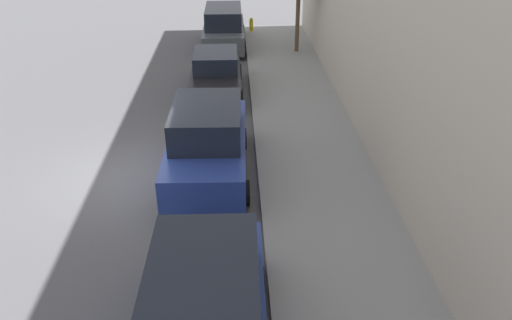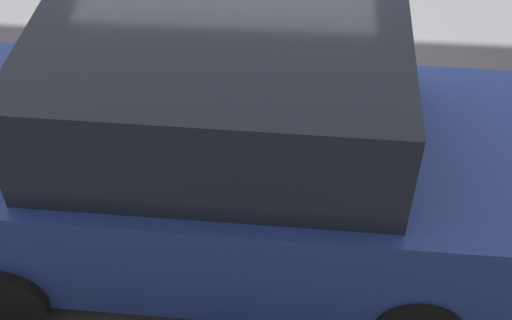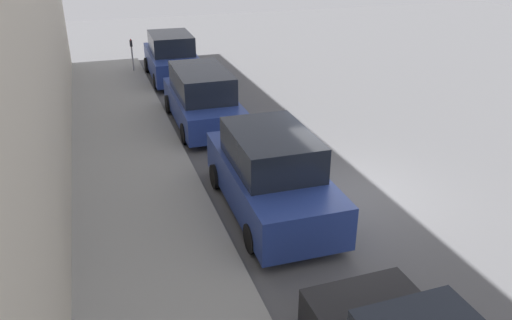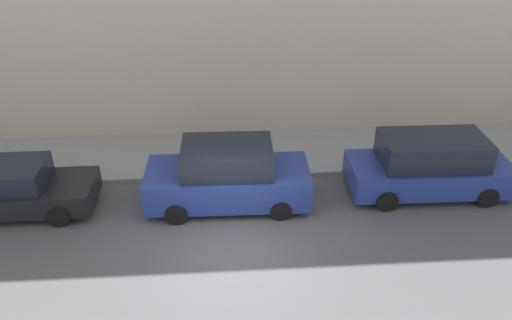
{
  "view_description": "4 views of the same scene",
  "coord_description": "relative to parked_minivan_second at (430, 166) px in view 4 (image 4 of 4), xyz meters",
  "views": [
    {
      "loc": [
        2.95,
        -11.57,
        6.75
      ],
      "look_at": [
        3.41,
        -1.01,
        1.0
      ],
      "focal_mm": 35.0,
      "sensor_mm": 36.0,
      "label": 1
    },
    {
      "loc": [
        6.08,
        0.64,
        4.65
      ],
      "look_at": [
        2.28,
        0.36,
        1.0
      ],
      "focal_mm": 50.0,
      "sensor_mm": 36.0,
      "label": 2
    },
    {
      "loc": [
        5.81,
        9.76,
        6.06
      ],
      "look_at": [
        2.32,
        -0.63,
        1.0
      ],
      "focal_mm": 35.0,
      "sensor_mm": 36.0,
      "label": 3
    },
    {
      "loc": [
        -10.3,
        0.09,
        8.72
      ],
      "look_at": [
        2.99,
        -0.81,
        1.0
      ],
      "focal_mm": 35.0,
      "sensor_mm": 36.0,
      "label": 4
    }
  ],
  "objects": [
    {
      "name": "parked_sedan_fourth",
      "position": [
        -0.16,
        12.37,
        -0.2
      ],
      "size": [
        1.92,
        4.51,
        1.54
      ],
      "color": "black",
      "rests_on": "ground_plane"
    },
    {
      "name": "ground_plane",
      "position": [
        -2.4,
        6.09,
        -0.92
      ],
      "size": [
        60.0,
        60.0,
        0.0
      ],
      "primitive_type": "plane",
      "color": "#515154"
    },
    {
      "name": "parked_suv_third",
      "position": [
        -0.2,
        6.18,
        0.01
      ],
      "size": [
        2.08,
        4.84,
        1.98
      ],
      "color": "navy",
      "rests_on": "ground_plane"
    },
    {
      "name": "sidewalk",
      "position": [
        2.69,
        6.09,
        -0.85
      ],
      "size": [
        3.18,
        32.0,
        0.15
      ],
      "color": "gray",
      "rests_on": "ground_plane"
    },
    {
      "name": "parked_minivan_second",
      "position": [
        0.0,
        0.0,
        0.0
      ],
      "size": [
        2.02,
        4.93,
        1.9
      ],
      "color": "navy",
      "rests_on": "ground_plane"
    }
  ]
}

